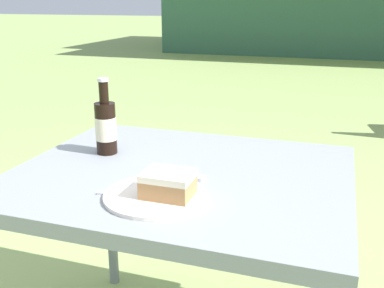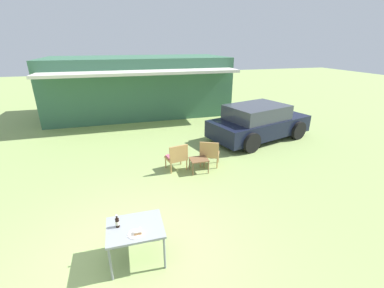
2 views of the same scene
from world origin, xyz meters
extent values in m
plane|color=#8CA35B|center=(0.00, 0.00, 0.00)|extent=(60.00, 60.00, 0.00)
cube|color=#38664C|center=(1.01, 10.40, 1.44)|extent=(8.92, 4.03, 2.88)
cube|color=silver|center=(1.01, 7.79, 2.36)|extent=(8.48, 1.20, 0.12)
cube|color=black|center=(5.12, 4.92, 0.51)|extent=(4.33, 2.77, 0.63)
cube|color=#383D47|center=(4.93, 4.87, 1.10)|extent=(2.56, 2.13, 0.53)
cylinder|color=black|center=(6.07, 6.12, 0.36)|extent=(0.74, 0.39, 0.71)
cylinder|color=black|center=(6.56, 4.42, 0.36)|extent=(0.74, 0.39, 0.71)
cylinder|color=black|center=(3.68, 5.43, 0.36)|extent=(0.74, 0.39, 0.71)
cylinder|color=black|center=(4.18, 3.72, 0.36)|extent=(0.74, 0.39, 0.71)
cylinder|color=#B2844C|center=(1.61, 3.45, 0.16)|extent=(0.04, 0.04, 0.33)
cylinder|color=#B2844C|center=(1.11, 3.35, 0.16)|extent=(0.04, 0.04, 0.33)
cylinder|color=#B2844C|center=(1.69, 3.04, 0.16)|extent=(0.04, 0.04, 0.33)
cylinder|color=#B2844C|center=(1.19, 2.94, 0.16)|extent=(0.04, 0.04, 0.33)
cube|color=#B2844C|center=(1.40, 3.20, 0.36)|extent=(0.65, 0.58, 0.06)
cube|color=#B2844C|center=(1.44, 2.99, 0.61)|extent=(0.56, 0.16, 0.44)
cube|color=#CC5670|center=(1.40, 3.20, 0.41)|extent=(0.58, 0.49, 0.05)
cylinder|color=#B2844C|center=(2.78, 3.27, 0.16)|extent=(0.04, 0.04, 0.33)
cylinder|color=#B2844C|center=(2.33, 3.49, 0.16)|extent=(0.04, 0.04, 0.33)
cylinder|color=#B2844C|center=(2.60, 2.90, 0.16)|extent=(0.04, 0.04, 0.33)
cylinder|color=#B2844C|center=(2.15, 3.12, 0.16)|extent=(0.04, 0.04, 0.33)
cube|color=#B2844C|center=(2.47, 3.20, 0.36)|extent=(0.71, 0.67, 0.06)
cube|color=#B2844C|center=(2.37, 3.01, 0.61)|extent=(0.53, 0.29, 0.44)
cube|color=brown|center=(2.01, 2.85, 0.39)|extent=(0.52, 0.44, 0.03)
cylinder|color=brown|center=(1.77, 2.65, 0.19)|extent=(0.03, 0.03, 0.38)
cylinder|color=brown|center=(2.24, 2.65, 0.19)|extent=(0.03, 0.03, 0.38)
cylinder|color=brown|center=(1.77, 3.04, 0.19)|extent=(0.03, 0.03, 0.38)
cylinder|color=brown|center=(2.24, 3.04, 0.19)|extent=(0.03, 0.03, 0.38)
cube|color=gray|center=(0.00, 0.00, 0.67)|extent=(0.94, 0.76, 0.04)
cylinder|color=gray|center=(-0.43, -0.34, 0.32)|extent=(0.04, 0.04, 0.65)
cylinder|color=gray|center=(0.43, -0.34, 0.32)|extent=(0.04, 0.04, 0.65)
cylinder|color=gray|center=(-0.43, 0.34, 0.32)|extent=(0.04, 0.04, 0.65)
cylinder|color=gray|center=(0.43, 0.34, 0.32)|extent=(0.04, 0.04, 0.65)
cylinder|color=silver|center=(0.00, -0.19, 0.69)|extent=(0.25, 0.25, 0.01)
cube|color=#AD7A4C|center=(0.03, -0.19, 0.72)|extent=(0.12, 0.09, 0.04)
cube|color=silver|center=(0.03, -0.19, 0.75)|extent=(0.12, 0.10, 0.02)
cylinder|color=black|center=(-0.28, 0.08, 0.77)|extent=(0.06, 0.06, 0.16)
cylinder|color=black|center=(-0.28, 0.08, 0.88)|extent=(0.03, 0.03, 0.07)
cylinder|color=silver|center=(-0.28, 0.08, 0.92)|extent=(0.03, 0.03, 0.01)
cylinder|color=beige|center=(-0.28, 0.08, 0.77)|extent=(0.07, 0.07, 0.07)
cube|color=silver|center=(-0.05, -0.20, 0.69)|extent=(0.19, 0.03, 0.01)
cylinder|color=silver|center=(0.08, -0.05, 0.69)|extent=(0.03, 0.03, 0.01)
camera|label=1|loc=(0.40, -1.12, 1.15)|focal=42.00mm
camera|label=2|loc=(-0.02, -3.61, 3.56)|focal=24.00mm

